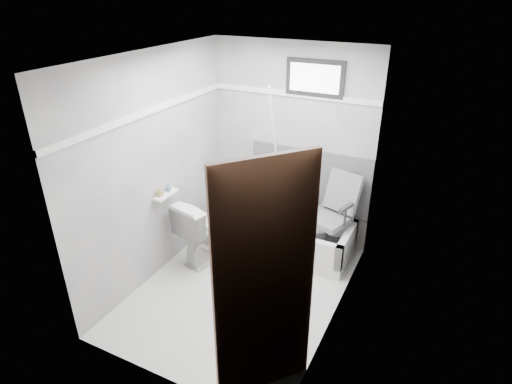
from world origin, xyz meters
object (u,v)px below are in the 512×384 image
Objects in this scene: soap_bottle_b at (168,187)px; soap_bottle_a at (160,192)px; office_chair at (327,213)px; door at (280,323)px; toilet at (208,229)px; bathtub at (289,234)px.

soap_bottle_a is at bearing -90.00° from soap_bottle_b.
door is (0.38, -2.26, 0.42)m from office_chair.
soap_bottle_a is (-0.32, -0.39, 0.58)m from toilet.
office_chair is (0.44, 0.05, 0.37)m from bathtub.
toilet is at bearing 134.29° from door.
toilet is 0.70m from soap_bottle_b.
door reaches higher than soap_bottle_a.
door is 17.51× the size of soap_bottle_a.
soap_bottle_b is at bearing 51.65° from toilet.
door is at bearing -35.81° from soap_bottle_b.
bathtub is at bearing 41.39° from soap_bottle_a.
toilet is 0.77m from soap_bottle_a.
office_chair reaches higher than soap_bottle_a.
bathtub is 17.57× the size of soap_bottle_b.
door is at bearing 147.39° from toilet.
soap_bottle_a reaches higher than toilet.
toilet is 2.37m from door.
door is 2.29m from soap_bottle_a.
bathtub is 0.58m from office_chair.
bathtub is 2.49m from door.
bathtub is 1.64m from soap_bottle_a.
soap_bottle_b is (0.00, 0.14, -0.01)m from soap_bottle_a.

